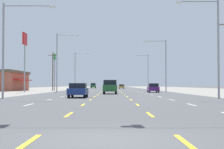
{
  "coord_description": "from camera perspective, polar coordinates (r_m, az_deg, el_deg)",
  "views": [
    {
      "loc": [
        0.11,
        -8.23,
        1.29
      ],
      "look_at": [
        -0.02,
        71.13,
        3.63
      ],
      "focal_mm": 56.49,
      "sensor_mm": 36.0,
      "label": 1
    }
  ],
  "objects": [
    {
      "name": "streetlight_left_row_2",
      "position": [
        98.27,
        -5.62,
        1.08
      ],
      "size": [
        4.63,
        0.26,
        10.36
      ],
      "color": "gray",
      "rests_on": "ground"
    },
    {
      "name": "pole_sign_left_row_2",
      "position": [
        86.49,
        -9.17,
        1.81
      ],
      "size": [
        0.24,
        1.84,
        8.84
      ],
      "color": "gray",
      "rests_on": "ground"
    },
    {
      "name": "hatchback_far_right_mid",
      "position": [
        59.89,
        6.77,
        -2.16
      ],
      "size": [
        1.72,
        3.9,
        1.54
      ],
      "color": "#4C196B",
      "rests_on": "ground"
    },
    {
      "name": "sedan_inner_left_nearest",
      "position": [
        35.96,
        -5.4,
        -2.53
      ],
      "size": [
        1.8,
        4.5,
        1.46
      ],
      "color": "navy",
      "rests_on": "ground"
    },
    {
      "name": "suv_far_left_far",
      "position": [
        136.81,
        -2.95,
        -1.8
      ],
      "size": [
        1.98,
        4.9,
        1.98
      ],
      "color": "#235B2D",
      "rests_on": "ground"
    },
    {
      "name": "streetlight_left_row_1",
      "position": [
        66.28,
        -8.45,
        2.62
      ],
      "size": [
        4.41,
        0.26,
        10.85
      ],
      "color": "gray",
      "rests_on": "ground"
    },
    {
      "name": "streetlight_right_row_2",
      "position": [
        98.24,
        5.77,
        0.82
      ],
      "size": [
        3.56,
        0.26,
        9.74
      ],
      "color": "gray",
      "rests_on": "ground"
    },
    {
      "name": "streetlight_right_row_1",
      "position": [
        66.2,
        8.43,
        2.11
      ],
      "size": [
        4.32,
        0.26,
        9.71
      ],
      "color": "gray",
      "rests_on": "ground"
    },
    {
      "name": "utility_pole_left_row_1",
      "position": [
        85.15,
        -9.47,
        0.61
      ],
      "size": [
        2.2,
        0.26,
        8.96
      ],
      "color": "brown",
      "rests_on": "ground"
    },
    {
      "name": "suv_center_turn_near",
      "position": [
        50.46,
        -0.23,
        -1.99
      ],
      "size": [
        1.98,
        4.9,
        1.98
      ],
      "color": "#235B2D",
      "rests_on": "ground"
    },
    {
      "name": "ground_plane",
      "position": [
        74.24,
        0.01,
        -2.69
      ],
      "size": [
        572.0,
        572.0,
        0.0
      ],
      "primitive_type": "plane",
      "color": "#4C4C4F"
    },
    {
      "name": "sedan_inner_right_midfar",
      "position": [
        119.01,
        1.64,
        -1.95
      ],
      "size": [
        1.8,
        4.5,
        1.46
      ],
      "color": "#B28C33",
      "rests_on": "ground"
    },
    {
      "name": "pole_sign_left_row_1",
      "position": [
        63.97,
        -13.84,
        4.53
      ],
      "size": [
        0.24,
        2.59,
        10.45
      ],
      "color": "gray",
      "rests_on": "ground"
    },
    {
      "name": "lane_markings",
      "position": [
        112.74,
        0.04,
        -2.34
      ],
      "size": [
        10.64,
        227.6,
        0.01
      ],
      "color": "white",
      "rests_on": "ground"
    },
    {
      "name": "streetlight_right_row_0",
      "position": [
        34.67,
        16.27,
        5.32
      ],
      "size": [
        4.1,
        0.26,
        9.43
      ],
      "color": "gray",
      "rests_on": "ground"
    },
    {
      "name": "streetlight_left_row_0",
      "position": [
        34.67,
        -16.17,
        5.13
      ],
      "size": [
        4.99,
        0.26,
        9.02
      ],
      "color": "gray",
      "rests_on": "ground"
    }
  ]
}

